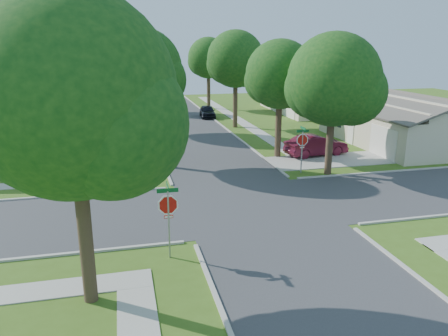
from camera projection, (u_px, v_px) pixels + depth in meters
ground at (251, 205)px, 22.26m from camera, size 100.00×100.00×0.00m
road_ns at (251, 205)px, 22.26m from camera, size 7.00×100.00×0.02m
sidewalk_ne at (236, 118)px, 47.92m from camera, size 1.20×40.00×0.04m
sidewalk_nw at (122, 123)px, 45.20m from camera, size 1.20×40.00×0.04m
driveway at (330, 160)px, 30.65m from camera, size 8.80×3.60×0.05m
stop_sign_sw at (168, 208)px, 16.25m from camera, size 1.05×0.80×2.98m
stop_sign_ne at (302, 142)px, 27.14m from camera, size 1.05×0.80×2.98m
tree_e_near at (281, 78)px, 30.18m from camera, size 4.97×4.80×8.28m
tree_e_mid at (236, 62)px, 41.24m from camera, size 5.59×5.40×9.21m
tree_e_far at (209, 60)px, 53.47m from camera, size 5.17×5.00×8.72m
tree_w_near at (143, 73)px, 27.96m from camera, size 5.38×5.20×8.97m
tree_w_mid at (135, 60)px, 39.08m from camera, size 5.80×5.60×9.56m
tree_w_far at (131, 65)px, 51.50m from camera, size 4.76×4.60×8.04m
tree_sw_corner at (75, 105)px, 12.33m from camera, size 6.21×6.00×9.55m
tree_ne_corner at (334, 84)px, 26.07m from camera, size 5.80×5.60×8.66m
house_ne_near at (400, 125)px, 35.69m from camera, size 8.42×13.60×4.23m
house_ne_far at (309, 99)px, 52.52m from camera, size 8.42×13.60×4.23m
house_nw_far at (29, 104)px, 48.19m from camera, size 8.42×13.60×4.23m
car_driveway at (316, 145)px, 31.87m from camera, size 4.82×2.28×1.53m
car_curb_east at (207, 111)px, 48.37m from camera, size 1.91×4.02×1.33m
car_curb_west at (155, 96)px, 63.01m from camera, size 1.79×4.27×1.23m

